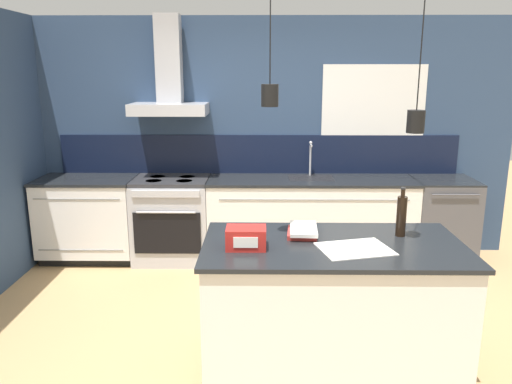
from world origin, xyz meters
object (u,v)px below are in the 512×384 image
(oven_range, at_px, (172,219))
(book_stack, at_px, (303,231))
(bottle_on_island, at_px, (401,215))
(red_supply_box, at_px, (246,238))
(dishwasher, at_px, (441,220))

(oven_range, xyz_separation_m, book_stack, (1.26, -1.87, 0.48))
(bottle_on_island, distance_m, red_supply_box, 1.10)
(oven_range, xyz_separation_m, bottle_on_island, (1.94, -1.88, 0.60))
(dishwasher, bearing_deg, book_stack, -131.50)
(dishwasher, bearing_deg, bottle_on_island, -117.57)
(red_supply_box, bearing_deg, dishwasher, 46.25)
(bottle_on_island, height_order, red_supply_box, bottle_on_island)
(red_supply_box, bearing_deg, oven_range, 112.24)
(book_stack, relative_size, red_supply_box, 1.28)
(bottle_on_island, xyz_separation_m, red_supply_box, (-1.07, -0.26, -0.08))
(book_stack, height_order, red_supply_box, red_supply_box)
(book_stack, bearing_deg, oven_range, 123.98)
(red_supply_box, bearing_deg, bottle_on_island, 13.74)
(dishwasher, relative_size, red_supply_box, 3.52)
(oven_range, bearing_deg, red_supply_box, -67.76)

